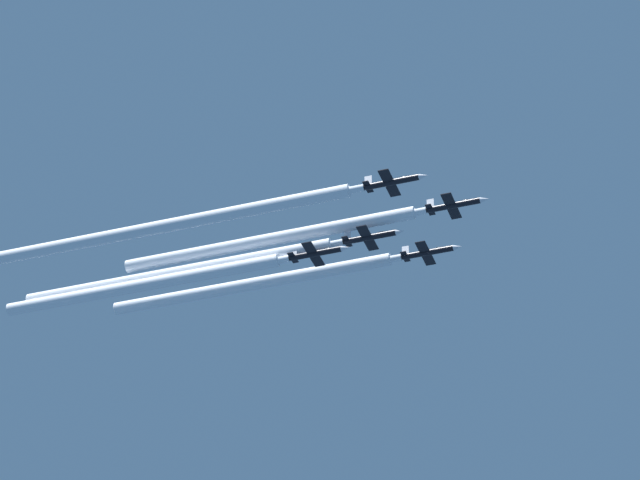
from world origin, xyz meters
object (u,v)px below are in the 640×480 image
at_px(jet_slot, 372,237).
at_px(jet_right_wingman, 394,182).
at_px(jet_high_trail, 317,253).
at_px(jet_left_wingman, 430,252).
at_px(jet_lead, 456,205).

bearing_deg(jet_slot, jet_right_wingman, 31.98).
xyz_separation_m(jet_slot, jet_high_trail, (1.05, -11.21, -2.26)).
distance_m(jet_left_wingman, jet_right_wingman, 26.27).
relative_size(jet_right_wingman, jet_slot, 1.00).
bearing_deg(jet_right_wingman, jet_high_trail, -123.06).
distance_m(jet_right_wingman, jet_high_trail, 24.23).
bearing_deg(jet_lead, jet_left_wingman, -144.99).
bearing_deg(jet_left_wingman, jet_lead, 35.01).
bearing_deg(jet_right_wingman, jet_slot, -148.02).
height_order(jet_lead, jet_high_trail, jet_lead).
relative_size(jet_left_wingman, jet_right_wingman, 1.00).
distance_m(jet_left_wingman, jet_slot, 15.27).
bearing_deg(jet_left_wingman, jet_slot, -36.11).
distance_m(jet_right_wingman, jet_slot, 16.70).
bearing_deg(jet_high_trail, jet_left_wingman, 123.40).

